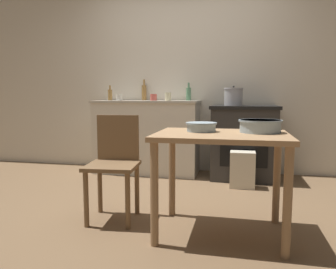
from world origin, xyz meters
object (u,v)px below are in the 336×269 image
(cup_center_left, at_px, (119,97))
(stock_pot, at_px, (233,97))
(bottle_left, at_px, (144,92))
(bottle_mid_left, at_px, (110,95))
(mixing_bowl_large, at_px, (201,126))
(mixing_bowl_small, at_px, (260,125))
(bottle_far_left, at_px, (189,94))
(work_table, at_px, (221,150))
(stove, at_px, (244,142))
(cup_center_right, at_px, (154,97))
(flour_sack, at_px, (242,170))
(cup_center, at_px, (168,97))
(chair, at_px, (115,162))

(cup_center_left, bearing_deg, stock_pot, 5.64)
(bottle_left, xyz_separation_m, bottle_mid_left, (-0.43, -0.18, -0.03))
(mixing_bowl_large, xyz_separation_m, mixing_bowl_small, (0.43, 0.03, 0.01))
(stock_pot, height_order, bottle_far_left, bottle_far_left)
(work_table, bearing_deg, bottle_left, 120.22)
(bottle_left, bearing_deg, stock_pot, -11.97)
(stove, relative_size, mixing_bowl_small, 2.88)
(bottle_mid_left, relative_size, cup_center_left, 2.52)
(stock_pot, relative_size, cup_center_right, 2.79)
(work_table, xyz_separation_m, cup_center_right, (-0.97, 1.77, 0.38))
(stove, relative_size, mixing_bowl_large, 3.85)
(flour_sack, bearing_deg, work_table, -97.49)
(cup_center_left, bearing_deg, mixing_bowl_large, -51.25)
(flour_sack, distance_m, bottle_far_left, 1.28)
(stock_pot, relative_size, mixing_bowl_large, 1.02)
(bottle_far_left, bearing_deg, bottle_left, 176.23)
(stove, distance_m, mixing_bowl_large, 1.74)
(mixing_bowl_small, bearing_deg, mixing_bowl_large, -175.91)
(stove, xyz_separation_m, flour_sack, (-0.01, -0.45, -0.25))
(bottle_mid_left, bearing_deg, stock_pot, -2.72)
(bottle_mid_left, bearing_deg, cup_center_left, -45.90)
(cup_center, bearing_deg, bottle_mid_left, 171.23)
(flour_sack, relative_size, cup_center_left, 5.04)
(stock_pot, xyz_separation_m, bottle_left, (-1.21, 0.26, 0.06))
(bottle_mid_left, height_order, cup_center, bottle_mid_left)
(mixing_bowl_large, distance_m, cup_center, 1.74)
(chair, distance_m, bottle_mid_left, 1.90)
(work_table, xyz_separation_m, cup_center_left, (-1.38, 1.60, 0.37))
(chair, xyz_separation_m, bottle_left, (-0.28, 1.85, 0.60))
(cup_center, bearing_deg, mixing_bowl_large, -69.48)
(stove, relative_size, cup_center_left, 11.25)
(work_table, relative_size, cup_center, 9.16)
(stock_pot, height_order, cup_center_right, stock_pot)
(flour_sack, distance_m, mixing_bowl_large, 1.40)
(bottle_mid_left, bearing_deg, cup_center, -8.77)
(stove, xyz_separation_m, cup_center_right, (-1.15, 0.01, 0.55))
(chair, xyz_separation_m, cup_center_right, (-0.09, 1.62, 0.53))
(mixing_bowl_large, distance_m, bottle_mid_left, 2.27)
(bottle_mid_left, bearing_deg, bottle_left, 22.81)
(chair, height_order, cup_center, cup_center)
(stock_pot, relative_size, bottle_far_left, 1.03)
(chair, distance_m, mixing_bowl_large, 0.79)
(bottle_mid_left, bearing_deg, bottle_far_left, 7.48)
(flour_sack, bearing_deg, stove, 88.50)
(stove, relative_size, bottle_far_left, 3.88)
(bottle_mid_left, bearing_deg, flour_sack, -16.19)
(stove, distance_m, stock_pot, 0.57)
(mixing_bowl_large, bearing_deg, cup_center_left, 128.75)
(flour_sack, relative_size, cup_center_right, 4.71)
(bottle_left, distance_m, cup_center_right, 0.31)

